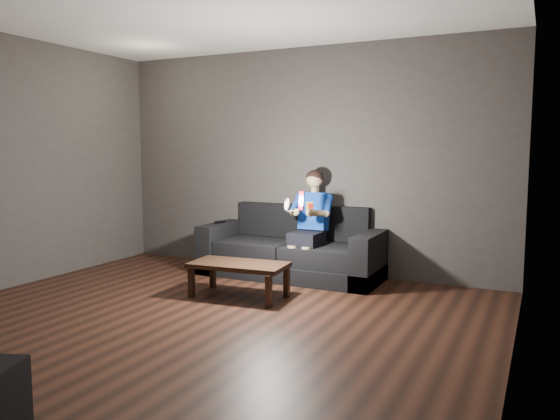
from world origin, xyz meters
The scene contains 9 objects.
floor centered at (0.00, 0.00, 0.00)m, with size 5.00×5.00×0.00m, color black.
back_wall centered at (0.00, 2.50, 1.35)m, with size 5.00×0.04×2.70m, color #3B3534.
right_wall centered at (2.50, 0.00, 1.35)m, with size 0.04×5.00×2.70m, color #3B3534.
sofa centered at (0.01, 2.18, 0.27)m, with size 2.12×0.92×0.82m.
child centered at (0.25, 2.13, 0.73)m, with size 0.48×0.59×1.19m.
wii_remote_red centered at (0.34, 1.67, 0.95)m, with size 0.06×0.08×0.20m.
nunchuk_white centered at (0.17, 1.67, 0.90)m, with size 0.07×0.09×0.15m.
wii_remote_black centered at (-0.94, 2.10, 0.59)m, with size 0.07×0.17×0.03m.
coffee_table centered at (-0.08, 1.07, 0.31)m, with size 1.01×0.57×0.35m.
Camera 1 is at (2.66, -3.59, 1.49)m, focal length 35.00 mm.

